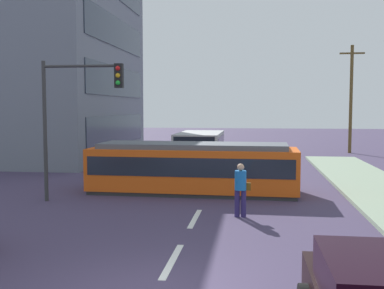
# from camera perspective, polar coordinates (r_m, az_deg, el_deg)

# --- Properties ---
(ground_plane) EXTENTS (120.00, 120.00, 0.00)m
(ground_plane) POSITION_cam_1_polar(r_m,az_deg,el_deg) (18.39, 1.95, -6.13)
(ground_plane) COLOR #403652
(lane_stripe_1) EXTENTS (0.16, 2.40, 0.01)m
(lane_stripe_1) POSITION_cam_1_polar(r_m,az_deg,el_deg) (10.69, -2.43, -13.97)
(lane_stripe_1) COLOR silver
(lane_stripe_1) RESTS_ON ground
(lane_stripe_2) EXTENTS (0.16, 2.40, 0.01)m
(lane_stripe_2) POSITION_cam_1_polar(r_m,az_deg,el_deg) (14.50, 0.36, -9.00)
(lane_stripe_2) COLOR silver
(lane_stripe_2) RESTS_ON ground
(lane_stripe_3) EXTENTS (0.16, 2.40, 0.01)m
(lane_stripe_3) POSITION_cam_1_polar(r_m,az_deg,el_deg) (24.67, 3.42, -3.40)
(lane_stripe_3) COLOR silver
(lane_stripe_3) RESTS_ON ground
(lane_stripe_4) EXTENTS (0.16, 2.40, 0.01)m
(lane_stripe_4) POSITION_cam_1_polar(r_m,az_deg,el_deg) (30.61, 4.24, -1.86)
(lane_stripe_4) COLOR silver
(lane_stripe_4) RESTS_ON ground
(corner_building) EXTENTS (14.72, 14.40, 12.80)m
(corner_building) POSITION_cam_1_polar(r_m,az_deg,el_deg) (34.63, -20.91, 9.19)
(corner_building) COLOR slate
(corner_building) RESTS_ON ground
(streetcar_tram) EXTENTS (8.27, 2.72, 1.99)m
(streetcar_tram) POSITION_cam_1_polar(r_m,az_deg,el_deg) (18.68, 0.14, -2.77)
(streetcar_tram) COLOR #DD5213
(streetcar_tram) RESTS_ON ground
(city_bus) EXTENTS (2.55, 5.79, 1.92)m
(city_bus) POSITION_cam_1_polar(r_m,az_deg,el_deg) (28.03, 0.99, -0.19)
(city_bus) COLOR #A5A7A8
(city_bus) RESTS_ON ground
(pedestrian_crossing) EXTENTS (0.50, 0.36, 1.67)m
(pedestrian_crossing) POSITION_cam_1_polar(r_m,az_deg,el_deg) (14.61, 5.96, -5.16)
(pedestrian_crossing) COLOR navy
(pedestrian_crossing) RESTS_ON ground
(traffic_light_mast) EXTENTS (2.98, 0.33, 5.06)m
(traffic_light_mast) POSITION_cam_1_polar(r_m,az_deg,el_deg) (17.17, -14.01, 4.91)
(traffic_light_mast) COLOR #333333
(traffic_light_mast) RESTS_ON ground
(utility_pole_far) EXTENTS (1.80, 0.24, 8.01)m
(utility_pole_far) POSITION_cam_1_polar(r_m,az_deg,el_deg) (36.95, 18.81, 5.50)
(utility_pole_far) COLOR brown
(utility_pole_far) RESTS_ON ground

